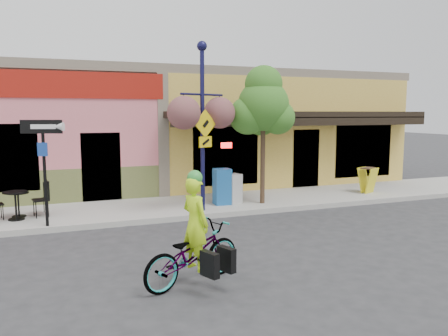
# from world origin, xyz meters

# --- Properties ---
(ground) EXTENTS (90.00, 90.00, 0.00)m
(ground) POSITION_xyz_m (0.00, 0.00, 0.00)
(ground) COLOR #2D2D30
(ground) RESTS_ON ground
(sidewalk) EXTENTS (24.00, 3.00, 0.15)m
(sidewalk) POSITION_xyz_m (0.00, 2.00, 0.07)
(sidewalk) COLOR #9E9B93
(sidewalk) RESTS_ON ground
(curb) EXTENTS (24.00, 0.12, 0.15)m
(curb) POSITION_xyz_m (0.00, 0.55, 0.07)
(curb) COLOR #A8A59E
(curb) RESTS_ON ground
(building) EXTENTS (18.20, 8.20, 4.50)m
(building) POSITION_xyz_m (0.00, 7.50, 2.25)
(building) COLOR #DC6C78
(building) RESTS_ON ground
(bicycle) EXTENTS (2.10, 1.39, 1.04)m
(bicycle) POSITION_xyz_m (-2.15, -3.75, 0.52)
(bicycle) COLOR maroon
(bicycle) RESTS_ON ground
(cyclist_rider) EXTENTS (0.58, 0.69, 1.60)m
(cyclist_rider) POSITION_xyz_m (-2.10, -3.75, 0.80)
(cyclist_rider) COLOR #C4FA1A
(cyclist_rider) RESTS_ON ground
(lamp_post) EXTENTS (1.62, 1.14, 4.72)m
(lamp_post) POSITION_xyz_m (-0.44, 0.97, 2.51)
(lamp_post) COLOR #14133E
(lamp_post) RESTS_ON sidewalk
(one_way_sign) EXTENTS (1.01, 0.54, 2.60)m
(one_way_sign) POSITION_xyz_m (-4.56, 0.65, 1.45)
(one_way_sign) COLOR black
(one_way_sign) RESTS_ON sidewalk
(cafe_set_left) EXTENTS (1.77, 1.16, 0.97)m
(cafe_set_left) POSITION_xyz_m (-5.33, 1.61, 0.64)
(cafe_set_left) COLOR black
(cafe_set_left) RESTS_ON sidewalk
(cafe_set_right) EXTENTS (1.58, 1.09, 0.86)m
(cafe_set_right) POSITION_xyz_m (-5.29, 1.94, 0.58)
(cafe_set_right) COLOR black
(cafe_set_right) RESTS_ON sidewalk
(newspaper_box_blue) EXTENTS (0.50, 0.45, 1.09)m
(newspaper_box_blue) POSITION_xyz_m (0.36, 1.54, 0.69)
(newspaper_box_blue) COLOR #1A589D
(newspaper_box_blue) RESTS_ON sidewalk
(newspaper_box_grey) EXTENTS (0.53, 0.51, 0.91)m
(newspaper_box_grey) POSITION_xyz_m (0.73, 1.54, 0.60)
(newspaper_box_grey) COLOR #AAAAAA
(newspaper_box_grey) RESTS_ON sidewalk
(street_tree) EXTENTS (1.69, 1.69, 4.22)m
(street_tree) POSITION_xyz_m (1.58, 1.27, 2.26)
(street_tree) COLOR #3D7A26
(street_tree) RESTS_ON sidewalk
(sandwich_board) EXTENTS (0.64, 0.56, 0.89)m
(sandwich_board) POSITION_xyz_m (5.82, 1.41, 0.60)
(sandwich_board) COLOR yellow
(sandwich_board) RESTS_ON sidewalk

